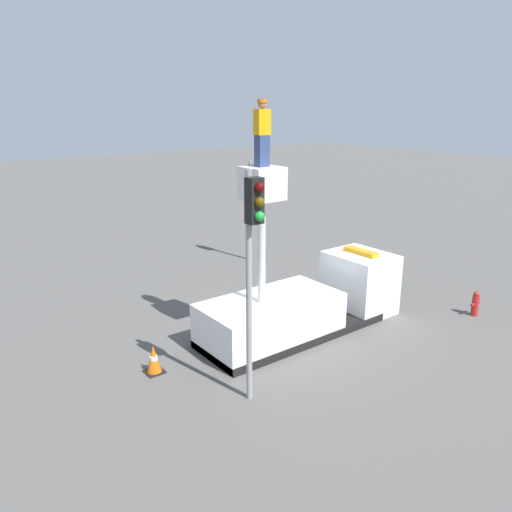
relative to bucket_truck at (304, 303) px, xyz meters
The scene contains 7 objects.
ground_plane 1.01m from the bucket_truck, behind, with size 120.00×120.00×0.00m, color #565451.
bucket_truck is the anchor object (origin of this frame).
worker 5.56m from the bucket_truck, behind, with size 0.40×0.26×1.75m.
traffic_light_pole 5.31m from the bucket_truck, 148.99° to the right, with size 0.34×0.57×5.59m.
traffic_light_across 7.97m from the bucket_truck, 65.57° to the left, with size 0.34×0.57×4.56m.
fire_hydrant 6.07m from the bucket_truck, 26.74° to the right, with size 0.48×0.24×0.87m.
traffic_cone_rear 5.08m from the bucket_truck, behind, with size 0.49×0.49×0.78m.
Camera 1 is at (-9.63, -10.74, 6.89)m, focal length 35.00 mm.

